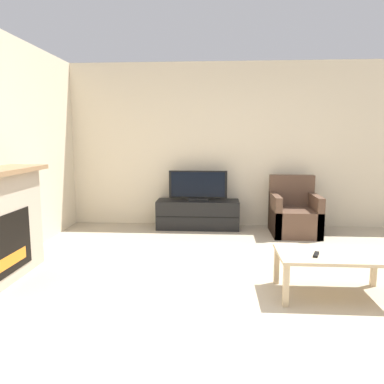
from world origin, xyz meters
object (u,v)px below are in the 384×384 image
object	(u,v)px
tv_stand	(198,214)
coffee_table	(334,258)
armchair	(294,215)
tv	(198,187)
remote	(316,254)

from	to	relation	value
tv_stand	coffee_table	xyz separation A→B (m)	(1.41, -2.56, 0.13)
armchair	tv	bearing A→B (deg)	170.66
tv_stand	armchair	bearing A→B (deg)	-9.42
coffee_table	remote	world-z (taller)	remote
remote	coffee_table	bearing A→B (deg)	44.75
tv	armchair	xyz separation A→B (m)	(1.50, -0.25, -0.40)
tv_stand	remote	bearing A→B (deg)	-65.20
tv	coffee_table	xyz separation A→B (m)	(1.41, -2.55, -0.32)
tv	remote	xyz separation A→B (m)	(1.22, -2.64, -0.26)
armchair	coffee_table	size ratio (longest dim) A/B	0.85
remote	armchair	bearing A→B (deg)	104.05
armchair	remote	size ratio (longest dim) A/B	5.76
tv_stand	remote	size ratio (longest dim) A/B	8.65
tv	armchair	bearing A→B (deg)	-9.34
tv_stand	remote	distance (m)	2.91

